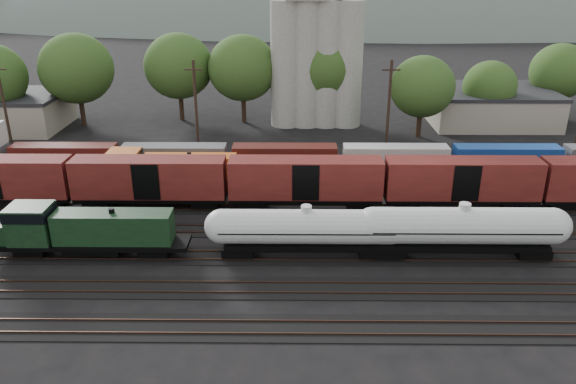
{
  "coord_description": "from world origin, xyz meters",
  "views": [
    {
      "loc": [
        0.16,
        -46.51,
        23.01
      ],
      "look_at": [
        -0.32,
        2.0,
        3.0
      ],
      "focal_mm": 35.0,
      "sensor_mm": 36.0,
      "label": 1
    }
  ],
  "objects_px": {
    "orange_locomotive": "(164,169)",
    "grain_silo": "(315,49)",
    "tank_car_a": "(306,229)",
    "green_locomotive": "(80,230)"
  },
  "relations": [
    {
      "from": "orange_locomotive",
      "to": "grain_silo",
      "type": "relative_size",
      "value": 0.57
    },
    {
      "from": "tank_car_a",
      "to": "orange_locomotive",
      "type": "height_order",
      "value": "tank_car_a"
    },
    {
      "from": "grain_silo",
      "to": "tank_car_a",
      "type": "bearing_deg",
      "value": -92.86
    },
    {
      "from": "green_locomotive",
      "to": "tank_car_a",
      "type": "height_order",
      "value": "tank_car_a"
    },
    {
      "from": "green_locomotive",
      "to": "tank_car_a",
      "type": "relative_size",
      "value": 0.96
    },
    {
      "from": "green_locomotive",
      "to": "grain_silo",
      "type": "relative_size",
      "value": 0.56
    },
    {
      "from": "green_locomotive",
      "to": "grain_silo",
      "type": "bearing_deg",
      "value": 63.15
    },
    {
      "from": "tank_car_a",
      "to": "orange_locomotive",
      "type": "relative_size",
      "value": 1.02
    },
    {
      "from": "tank_car_a",
      "to": "orange_locomotive",
      "type": "distance_m",
      "value": 21.2
    },
    {
      "from": "orange_locomotive",
      "to": "tank_car_a",
      "type": "bearing_deg",
      "value": -45.04
    }
  ]
}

